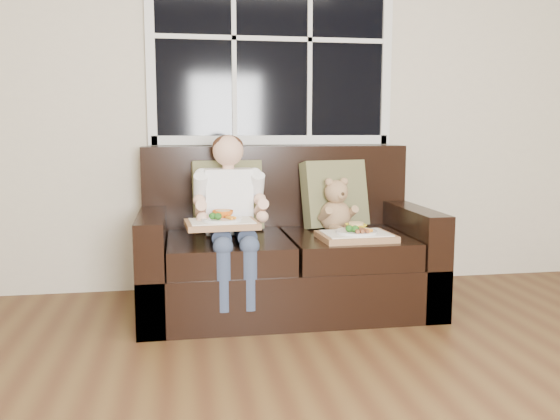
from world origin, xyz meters
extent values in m
cube|color=beige|center=(0.00, 2.50, 1.35)|extent=(4.50, 0.02, 2.70)
cube|color=black|center=(-0.02, 2.48, 1.65)|extent=(1.50, 0.02, 1.25)
cube|color=white|center=(-0.02, 2.47, 0.99)|extent=(1.58, 0.04, 0.06)
cube|color=white|center=(-0.80, 2.47, 1.65)|extent=(0.06, 0.04, 1.37)
cube|color=white|center=(0.76, 2.47, 1.65)|extent=(0.06, 0.04, 1.37)
cube|color=white|center=(-0.02, 2.47, 1.65)|extent=(1.50, 0.03, 0.03)
cube|color=black|center=(-0.02, 1.95, 0.15)|extent=(1.70, 0.90, 0.30)
cube|color=black|center=(-0.79, 1.95, 0.30)|extent=(0.15, 0.90, 0.60)
cube|color=black|center=(0.76, 1.95, 0.30)|extent=(0.15, 0.90, 0.60)
cube|color=black|center=(-0.02, 2.33, 0.63)|extent=(1.70, 0.18, 0.66)
cube|color=black|center=(-0.37, 1.87, 0.38)|extent=(0.68, 0.72, 0.15)
cube|color=black|center=(0.33, 1.87, 0.38)|extent=(0.68, 0.72, 0.15)
cube|color=#686540|center=(-0.35, 2.17, 0.66)|extent=(0.43, 0.21, 0.44)
cube|color=#686540|center=(0.33, 2.17, 0.66)|extent=(0.45, 0.28, 0.43)
cube|color=white|center=(-0.35, 2.00, 0.65)|extent=(0.27, 0.17, 0.38)
sphere|color=#E3AB8A|center=(-0.35, 1.99, 0.95)|extent=(0.18, 0.18, 0.18)
ellipsoid|color=#3D2113|center=(-0.35, 2.00, 0.97)|extent=(0.18, 0.18, 0.13)
cylinder|color=#303C55|center=(-0.42, 1.79, 0.50)|extent=(0.11, 0.34, 0.11)
cylinder|color=#303C55|center=(-0.28, 1.79, 0.50)|extent=(0.11, 0.34, 0.11)
cylinder|color=#303C55|center=(-0.42, 1.54, 0.29)|extent=(0.09, 0.09, 0.32)
cylinder|color=#303C55|center=(-0.28, 1.54, 0.29)|extent=(0.09, 0.09, 0.32)
cylinder|color=#E3AB8A|center=(-0.52, 1.87, 0.69)|extent=(0.07, 0.33, 0.26)
cylinder|color=#E3AB8A|center=(-0.19, 1.87, 0.69)|extent=(0.07, 0.33, 0.26)
ellipsoid|color=#A48357|center=(0.30, 2.03, 0.54)|extent=(0.22, 0.20, 0.20)
sphere|color=#A48357|center=(0.30, 2.02, 0.69)|extent=(0.17, 0.17, 0.14)
sphere|color=#A48357|center=(0.25, 2.02, 0.75)|extent=(0.05, 0.05, 0.05)
sphere|color=#A48357|center=(0.35, 2.02, 0.75)|extent=(0.05, 0.05, 0.05)
sphere|color=#A48357|center=(0.30, 1.96, 0.68)|extent=(0.06, 0.06, 0.06)
sphere|color=#2E2014|center=(0.30, 1.94, 0.69)|extent=(0.02, 0.02, 0.02)
cylinder|color=#A48357|center=(0.26, 1.92, 0.48)|extent=(0.08, 0.12, 0.06)
cylinder|color=#A48357|center=(0.35, 1.92, 0.48)|extent=(0.08, 0.12, 0.06)
cube|color=#A17049|center=(-0.42, 1.71, 0.56)|extent=(0.40, 0.32, 0.03)
cube|color=silver|center=(-0.42, 1.71, 0.58)|extent=(0.35, 0.27, 0.01)
cylinder|color=silver|center=(-0.42, 1.70, 0.59)|extent=(0.22, 0.22, 0.01)
imported|color=orange|center=(-0.41, 1.74, 0.61)|extent=(0.12, 0.12, 0.04)
cylinder|color=tan|center=(-0.41, 1.74, 0.62)|extent=(0.08, 0.08, 0.02)
ellipsoid|color=#2F6620|center=(-0.47, 1.66, 0.61)|extent=(0.04, 0.04, 0.04)
ellipsoid|color=#2F6620|center=(-0.44, 1.65, 0.61)|extent=(0.04, 0.04, 0.04)
cylinder|color=orange|center=(-0.37, 1.66, 0.60)|extent=(0.04, 0.06, 0.01)
cube|color=#A17049|center=(0.34, 1.72, 0.47)|extent=(0.42, 0.33, 0.03)
cube|color=silver|center=(0.34, 1.72, 0.49)|extent=(0.37, 0.28, 0.01)
cylinder|color=silver|center=(0.34, 1.71, 0.50)|extent=(0.23, 0.23, 0.01)
imported|color=yellow|center=(0.35, 1.75, 0.52)|extent=(0.12, 0.12, 0.03)
cylinder|color=tan|center=(0.35, 1.75, 0.53)|extent=(0.09, 0.09, 0.02)
ellipsoid|color=#2F6620|center=(0.29, 1.67, 0.52)|extent=(0.04, 0.04, 0.04)
ellipsoid|color=#2F6620|center=(0.32, 1.66, 0.52)|extent=(0.04, 0.04, 0.04)
cylinder|color=orange|center=(0.38, 1.67, 0.51)|extent=(0.05, 0.06, 0.02)
cylinder|color=brown|center=(0.34, 1.65, 0.52)|extent=(0.03, 0.08, 0.02)
camera|label=1|loc=(-0.63, -1.45, 1.08)|focal=38.00mm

